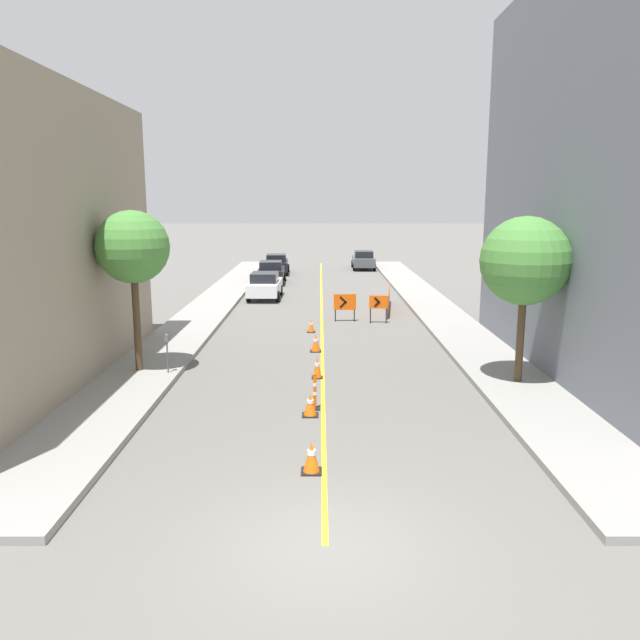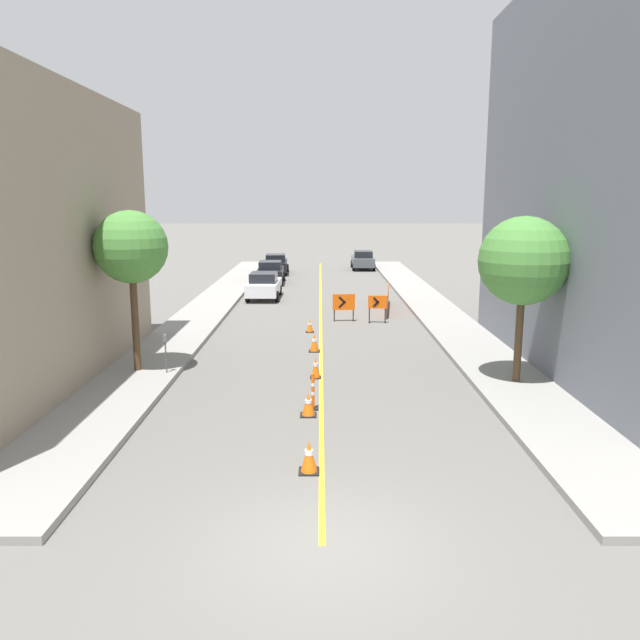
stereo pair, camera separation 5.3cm
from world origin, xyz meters
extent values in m
plane|color=#605E59|center=(0.00, 0.00, 0.00)|extent=(300.00, 300.00, 0.00)
cube|color=gold|center=(0.00, 24.30, 0.00)|extent=(0.12, 48.60, 0.01)
cube|color=gray|center=(-6.11, 24.30, 0.09)|extent=(2.57, 48.60, 0.18)
cube|color=gray|center=(6.11, 24.30, 0.09)|extent=(2.57, 48.60, 0.18)
cube|color=slate|center=(10.40, 11.40, 6.72)|extent=(6.00, 15.07, 13.44)
cube|color=black|center=(-0.28, 2.98, 0.01)|extent=(0.45, 0.45, 0.03)
cone|color=orange|center=(-0.28, 2.98, 0.37)|extent=(0.36, 0.36, 0.69)
cylinder|color=white|center=(-0.28, 2.98, 0.46)|extent=(0.19, 0.19, 0.11)
cube|color=black|center=(-0.36, 6.62, 0.01)|extent=(0.45, 0.45, 0.03)
cone|color=orange|center=(-0.36, 6.62, 0.34)|extent=(0.36, 0.36, 0.61)
cylinder|color=white|center=(-0.36, 6.62, 0.41)|extent=(0.19, 0.19, 0.10)
cube|color=black|center=(-0.18, 10.33, 0.01)|extent=(0.37, 0.37, 0.03)
cone|color=orange|center=(-0.18, 10.33, 0.38)|extent=(0.30, 0.30, 0.70)
cylinder|color=white|center=(-0.18, 10.33, 0.46)|extent=(0.15, 0.15, 0.11)
cube|color=black|center=(-0.26, 14.04, 0.01)|extent=(0.44, 0.44, 0.03)
cone|color=orange|center=(-0.26, 14.04, 0.37)|extent=(0.35, 0.35, 0.68)
cylinder|color=white|center=(-0.26, 14.04, 0.45)|extent=(0.18, 0.18, 0.11)
cube|color=black|center=(-0.49, 17.68, 0.01)|extent=(0.37, 0.37, 0.03)
cone|color=orange|center=(-0.49, 17.68, 0.31)|extent=(0.30, 0.30, 0.56)
cylinder|color=white|center=(-0.49, 17.68, 0.38)|extent=(0.16, 0.16, 0.09)
cube|color=black|center=(-0.24, 7.16, 0.02)|extent=(0.30, 0.30, 0.04)
cylinder|color=#EF560C|center=(-0.24, 7.16, 0.52)|extent=(0.10, 0.10, 0.96)
cylinder|color=white|center=(-0.24, 7.16, 0.47)|extent=(0.11, 0.11, 0.10)
cylinder|color=white|center=(-0.24, 7.16, 0.73)|extent=(0.11, 0.11, 0.10)
sphere|color=#EF560C|center=(-0.24, 7.16, 1.02)|extent=(0.10, 0.10, 0.10)
cube|color=#EF560C|center=(1.13, 20.20, 0.97)|extent=(1.09, 0.14, 0.78)
cube|color=black|center=(1.05, 20.15, 1.08)|extent=(0.37, 0.05, 0.37)
cube|color=black|center=(1.05, 20.15, 0.86)|extent=(0.37, 0.05, 0.37)
cylinder|color=black|center=(0.66, 20.20, 0.29)|extent=(0.06, 0.06, 0.58)
cylinder|color=black|center=(1.59, 20.20, 0.29)|extent=(0.06, 0.06, 0.58)
cube|color=#EF560C|center=(2.73, 19.76, 1.04)|extent=(0.90, 0.13, 0.63)
cube|color=black|center=(2.66, 19.72, 1.13)|extent=(0.31, 0.04, 0.31)
cube|color=black|center=(2.66, 19.72, 0.95)|extent=(0.31, 0.04, 0.31)
cylinder|color=black|center=(2.35, 19.76, 0.36)|extent=(0.06, 0.06, 0.73)
cylinder|color=black|center=(3.11, 19.76, 0.36)|extent=(0.06, 0.06, 0.73)
cube|color=#EF560C|center=(3.61, 23.41, 0.58)|extent=(0.69, 5.37, 1.17)
cylinder|color=#262626|center=(3.28, 20.73, 0.58)|extent=(0.05, 0.05, 1.17)
cylinder|color=#262626|center=(3.94, 26.10, 0.58)|extent=(0.05, 0.05, 1.17)
cube|color=silver|center=(-3.41, 27.49, 0.68)|extent=(1.88, 4.33, 0.72)
cube|color=black|center=(-3.41, 27.28, 1.31)|extent=(1.57, 1.96, 0.55)
cylinder|color=black|center=(-4.27, 28.82, 0.32)|extent=(0.23, 0.64, 0.64)
cylinder|color=black|center=(-2.56, 28.82, 0.32)|extent=(0.23, 0.64, 0.64)
cylinder|color=black|center=(-4.27, 26.16, 0.32)|extent=(0.23, 0.64, 0.64)
cylinder|color=black|center=(-2.56, 26.16, 0.32)|extent=(0.23, 0.64, 0.64)
cube|color=black|center=(-3.58, 34.60, 0.68)|extent=(1.94, 4.36, 0.72)
cube|color=black|center=(-3.58, 34.39, 1.31)|extent=(1.59, 1.98, 0.55)
cylinder|color=black|center=(-4.44, 35.94, 0.32)|extent=(0.24, 0.65, 0.64)
cylinder|color=black|center=(-2.73, 35.94, 0.32)|extent=(0.24, 0.65, 0.64)
cylinder|color=black|center=(-4.44, 33.27, 0.32)|extent=(0.24, 0.65, 0.64)
cylinder|color=black|center=(-2.73, 33.27, 0.32)|extent=(0.24, 0.65, 0.64)
cube|color=black|center=(-3.59, 40.38, 0.68)|extent=(2.01, 4.38, 0.72)
cube|color=black|center=(-3.59, 40.16, 1.31)|extent=(1.62, 2.01, 0.55)
cylinder|color=black|center=(-4.45, 41.71, 0.32)|extent=(0.25, 0.65, 0.64)
cylinder|color=black|center=(-2.74, 41.71, 0.32)|extent=(0.25, 0.65, 0.64)
cylinder|color=black|center=(-4.45, 39.04, 0.32)|extent=(0.25, 0.65, 0.64)
cylinder|color=black|center=(-2.74, 39.04, 0.32)|extent=(0.25, 0.65, 0.64)
cube|color=#474C51|center=(3.65, 43.78, 0.68)|extent=(1.85, 4.32, 0.72)
cube|color=black|center=(3.65, 43.57, 1.31)|extent=(1.55, 1.95, 0.55)
cylinder|color=black|center=(2.79, 45.11, 0.32)|extent=(0.23, 0.64, 0.64)
cylinder|color=black|center=(4.50, 45.11, 0.32)|extent=(0.23, 0.64, 0.64)
cylinder|color=black|center=(2.79, 42.45, 0.32)|extent=(0.23, 0.64, 0.64)
cylinder|color=black|center=(4.50, 42.45, 0.32)|extent=(0.23, 0.64, 0.64)
cylinder|color=#4C4C51|center=(-5.18, 10.35, 0.71)|extent=(0.05, 0.05, 1.05)
cube|color=#565B60|center=(-5.18, 10.35, 1.34)|extent=(0.12, 0.10, 0.22)
sphere|color=#565B60|center=(-5.18, 10.35, 1.45)|extent=(0.11, 0.11, 0.11)
cylinder|color=#4C3823|center=(-6.24, 10.72, 1.81)|extent=(0.24, 0.24, 3.27)
sphere|color=#478438|center=(-6.24, 10.72, 4.35)|extent=(2.40, 2.40, 2.40)
cylinder|color=#4C3823|center=(6.24, 9.41, 1.58)|extent=(0.24, 0.24, 2.80)
sphere|color=#478438|center=(6.24, 9.41, 4.01)|extent=(2.75, 2.75, 2.75)
camera|label=1|loc=(-0.09, -9.79, 5.86)|focal=35.00mm
camera|label=2|loc=(-0.04, -9.79, 5.86)|focal=35.00mm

